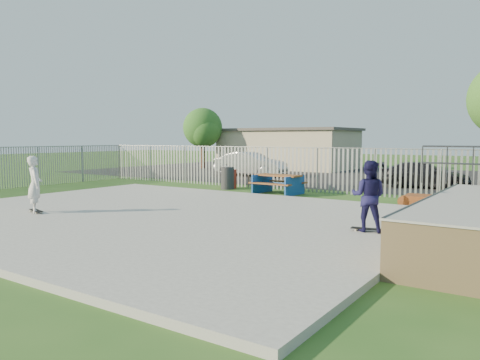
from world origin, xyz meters
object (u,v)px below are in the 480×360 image
Objects in this scene: trash_bin_grey at (227,178)px; picnic_table at (278,184)px; car_dark at (424,175)px; skater_navy at (368,196)px; trash_bin_red at (231,179)px; skater_white at (35,184)px; car_silver at (251,164)px; tree_left at (203,128)px; funbox at (437,202)px.

picnic_table is at bearing -5.99° from trash_bin_grey.
car_dark is at bearing 55.35° from picnic_table.
picnic_table is 9.12m from skater_navy.
trash_bin_grey is (0.11, -0.43, 0.07)m from trash_bin_red.
skater_white is at bearing -90.57° from trash_bin_red.
car_dark is (4.70, 6.07, 0.21)m from picnic_table.
car_silver is 0.96× the size of tree_left.
picnic_table reaches higher than funbox.
skater_navy is (9.31, -7.34, 0.56)m from trash_bin_red.
car_dark is 2.45× the size of skater_white.
trash_bin_red is (-9.69, 1.24, 0.25)m from funbox.
tree_left reaches higher than trash_bin_grey.
picnic_table is 3.14m from trash_bin_red.
car_silver reaches higher than funbox.
trash_bin_grey is at bearing 173.35° from funbox.
trash_bin_grey is 0.61× the size of skater_navy.
car_silver is (-3.15, 6.93, 0.26)m from trash_bin_grey.
skater_navy is at bearing 175.77° from car_dark.
tree_left is (-20.08, 12.04, 3.04)m from funbox.
tree_left is (-7.34, 4.30, 2.46)m from car_silver.
trash_bin_grey is at bearing -75.79° from trash_bin_red.
funbox is 0.49× the size of car_dark.
trash_bin_red is 0.20× the size of car_silver.
car_silver reaches higher than picnic_table.
skater_navy is at bearing -95.42° from funbox.
skater_navy is at bearing -42.64° from tree_left.
skater_white is (-9.41, -2.88, 0.00)m from skater_navy.
skater_navy is (6.26, -6.60, 0.59)m from picnic_table.
skater_navy is 1.00× the size of skater_white.
trash_bin_grey reaches higher than picnic_table.
skater_navy is (12.36, -13.84, 0.24)m from car_silver.
funbox is at bearing -7.31° from trash_bin_red.
skater_navy is 9.84m from skater_white.
picnic_table is at bearing -40.65° from tree_left.
car_silver is 1.09× the size of car_dark.
skater_white is at bearing -63.94° from tree_left.
funbox is 9.78m from trash_bin_red.
trash_bin_red is at bearing 170.87° from funbox.
tree_left is at bearing 133.06° from trash_bin_grey.
car_dark is 17.43m from skater_white.
picnic_table is 10.01m from skater_white.
tree_left is at bearing 55.21° from car_silver.
funbox is at bearing -174.79° from car_dark.
picnic_table is 1.01× the size of funbox.
funbox is 2.29× the size of trash_bin_red.
tree_left is at bearing 142.45° from picnic_table.
funbox is at bearing -1.21° from picnic_table.
tree_left is (-18.14, 5.46, 2.60)m from car_dark.
car_dark is (7.76, 5.33, 0.18)m from trash_bin_red.
tree_left is 23.50m from skater_white.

